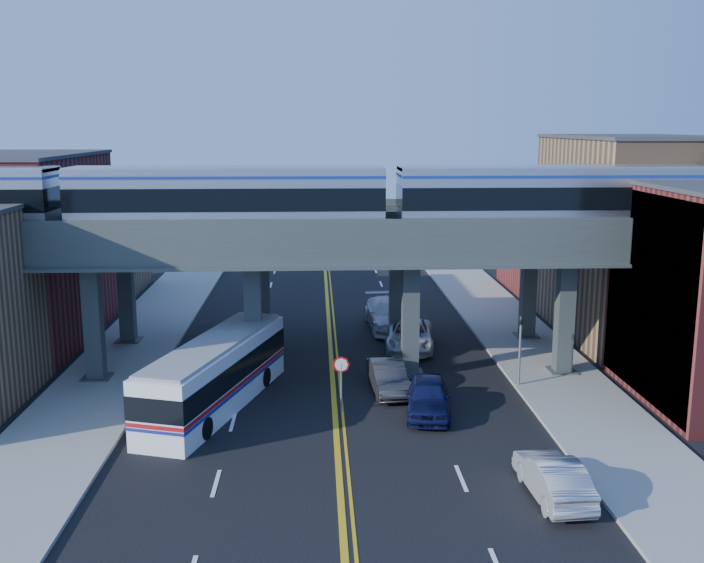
{
  "coord_description": "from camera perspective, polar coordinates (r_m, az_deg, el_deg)",
  "views": [
    {
      "loc": [
        -0.77,
        -30.71,
        12.81
      ],
      "look_at": [
        0.91,
        5.84,
        5.48
      ],
      "focal_mm": 40.0,
      "sensor_mm": 36.0,
      "label": 1
    }
  ],
  "objects": [
    {
      "name": "car_lane_d",
      "position": [
        50.09,
        2.67,
        -2.4
      ],
      "size": [
        3.02,
        6.57,
        1.86
      ],
      "primitive_type": "imported",
      "rotation": [
        0.0,
        0.0,
        0.07
      ],
      "color": "silver",
      "rests_on": "ground"
    },
    {
      "name": "building_east_b",
      "position": [
        50.98,
        19.63,
        2.99
      ],
      "size": [
        8.0,
        14.0,
        12.0
      ],
      "primitive_type": "cube",
      "color": "olive",
      "rests_on": "ground"
    },
    {
      "name": "building_east_c",
      "position": [
        63.29,
        15.14,
        3.39
      ],
      "size": [
        8.0,
        10.0,
        9.0
      ],
      "primitive_type": "cube",
      "color": "maroon",
      "rests_on": "ground"
    },
    {
      "name": "elevated_viaduct_near",
      "position": [
        39.23,
        -1.48,
        2.02
      ],
      "size": [
        52.0,
        3.6,
        7.4
      ],
      "color": "#3A4443",
      "rests_on": "ground"
    },
    {
      "name": "traffic_signal",
      "position": [
        39.46,
        12.13,
        -4.38
      ],
      "size": [
        0.15,
        0.18,
        4.1
      ],
      "color": "slate",
      "rests_on": "ground"
    },
    {
      "name": "transit_bus",
      "position": [
        36.79,
        -9.9,
        -6.71
      ],
      "size": [
        5.87,
        11.81,
        2.98
      ],
      "rotation": [
        0.0,
        0.0,
        1.27
      ],
      "color": "white",
      "rests_on": "ground"
    },
    {
      "name": "sidewalk_west",
      "position": [
        43.98,
        -16.73,
        -5.99
      ],
      "size": [
        5.0,
        70.0,
        0.16
      ],
      "primitive_type": "cube",
      "color": "gray",
      "rests_on": "ground"
    },
    {
      "name": "car_parked_curb",
      "position": [
        29.03,
        14.42,
        -13.61
      ],
      "size": [
        1.83,
        4.62,
        1.49
      ],
      "primitive_type": "imported",
      "rotation": [
        0.0,
        0.0,
        3.2
      ],
      "color": "#A3A4A8",
      "rests_on": "ground"
    },
    {
      "name": "building_west_b",
      "position": [
        50.49,
        -23.18,
        2.08
      ],
      "size": [
        8.0,
        14.0,
        11.0
      ],
      "primitive_type": "cube",
      "color": "maroon",
      "rests_on": "ground"
    },
    {
      "name": "building_west_c",
      "position": [
        62.91,
        -19.0,
        2.66
      ],
      "size": [
        8.0,
        10.0,
        8.0
      ],
      "primitive_type": "cube",
      "color": "olive",
      "rests_on": "ground"
    },
    {
      "name": "stop_sign",
      "position": [
        35.49,
        -0.78,
        -6.82
      ],
      "size": [
        0.76,
        0.09,
        2.63
      ],
      "color": "slate",
      "rests_on": "ground"
    },
    {
      "name": "car_lane_c",
      "position": [
        45.75,
        4.22,
        -3.94
      ],
      "size": [
        3.27,
        5.97,
        1.58
      ],
      "primitive_type": "imported",
      "rotation": [
        0.0,
        0.0,
        -0.12
      ],
      "color": "silver",
      "rests_on": "ground"
    },
    {
      "name": "transit_train",
      "position": [
        39.11,
        -8.99,
        6.0
      ],
      "size": [
        47.39,
        2.97,
        3.46
      ],
      "color": "black",
      "rests_on": "elevated_viaduct_near"
    },
    {
      "name": "car_lane_a",
      "position": [
        35.74,
        5.54,
        -8.33
      ],
      "size": [
        2.5,
        5.02,
        1.64
      ],
      "primitive_type": "imported",
      "rotation": [
        0.0,
        0.0,
        -0.12
      ],
      "color": "#10143E",
      "rests_on": "ground"
    },
    {
      "name": "car_lane_b",
      "position": [
        38.47,
        2.66,
        -6.97
      ],
      "size": [
        1.92,
        4.62,
        1.49
      ],
      "primitive_type": "imported",
      "rotation": [
        0.0,
        0.0,
        0.08
      ],
      "color": "#28282A",
      "rests_on": "ground"
    },
    {
      "name": "mural_panel",
      "position": [
        38.79,
        20.7,
        -1.41
      ],
      "size": [
        0.1,
        9.5,
        9.5
      ],
      "primitive_type": "cube",
      "color": "teal",
      "rests_on": "ground"
    },
    {
      "name": "elevated_viaduct_far",
      "position": [
        46.15,
        -1.66,
        3.43
      ],
      "size": [
        52.0,
        3.6,
        7.4
      ],
      "color": "#3A4443",
      "rests_on": "ground"
    },
    {
      "name": "ground",
      "position": [
        33.28,
        -1.13,
        -11.32
      ],
      "size": [
        120.0,
        120.0,
        0.0
      ],
      "primitive_type": "plane",
      "color": "black",
      "rests_on": "ground"
    },
    {
      "name": "sidewalk_east",
      "position": [
        44.38,
        13.6,
        -5.67
      ],
      "size": [
        5.0,
        70.0,
        0.16
      ],
      "primitive_type": "cube",
      "color": "gray",
      "rests_on": "ground"
    }
  ]
}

